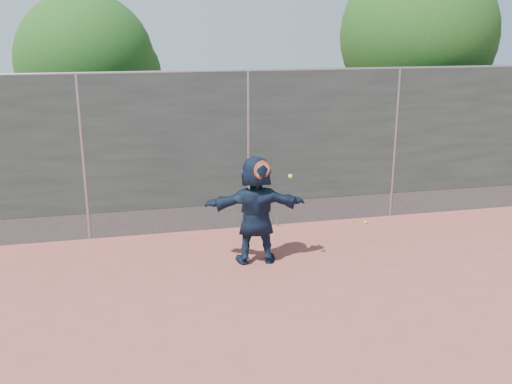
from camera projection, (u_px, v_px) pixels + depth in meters
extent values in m
plane|color=#9E4C42|center=(302.00, 309.00, 7.89)|extent=(80.00, 80.00, 0.00)
imported|color=#142237|center=(256.00, 210.00, 9.27)|extent=(1.72, 0.71, 1.80)
sphere|color=#CCF736|center=(365.00, 222.00, 11.30)|extent=(0.07, 0.07, 0.07)
cube|color=#38423D|center=(248.00, 138.00, 10.68)|extent=(20.00, 0.04, 2.50)
cube|color=slate|center=(249.00, 214.00, 11.10)|extent=(20.00, 0.03, 0.50)
cylinder|color=gray|center=(248.00, 71.00, 10.33)|extent=(20.00, 0.05, 0.05)
cylinder|color=gray|center=(83.00, 159.00, 10.11)|extent=(0.06, 0.06, 3.00)
cylinder|color=gray|center=(248.00, 152.00, 10.75)|extent=(0.06, 0.06, 3.00)
cylinder|color=gray|center=(395.00, 144.00, 11.39)|extent=(0.06, 0.06, 3.00)
torus|color=#E24715|center=(262.00, 170.00, 8.90)|extent=(0.29, 0.12, 0.29)
cylinder|color=beige|center=(262.00, 170.00, 8.90)|extent=(0.24, 0.09, 0.25)
cylinder|color=black|center=(259.00, 182.00, 8.96)|extent=(0.07, 0.13, 0.33)
sphere|color=#CCF736|center=(290.00, 176.00, 8.94)|extent=(0.07, 0.07, 0.07)
cylinder|color=#382314|center=(410.00, 132.00, 13.83)|extent=(0.28, 0.28, 2.60)
sphere|color=#23561C|center=(418.00, 35.00, 13.19)|extent=(3.60, 3.60, 3.60)
sphere|color=#23561C|center=(440.00, 50.00, 13.63)|extent=(2.52, 2.52, 2.52)
cylinder|color=#382314|center=(93.00, 148.00, 13.03)|extent=(0.28, 0.28, 2.20)
sphere|color=#23561C|center=(86.00, 62.00, 12.49)|extent=(3.00, 3.00, 3.00)
sphere|color=#23561C|center=(115.00, 75.00, 12.89)|extent=(2.10, 2.10, 2.10)
cone|color=#387226|center=(262.00, 221.00, 11.07)|extent=(0.03, 0.03, 0.26)
cone|color=#387226|center=(277.00, 219.00, 11.15)|extent=(0.03, 0.03, 0.30)
cone|color=#387226|center=(245.00, 224.00, 10.99)|extent=(0.03, 0.03, 0.22)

